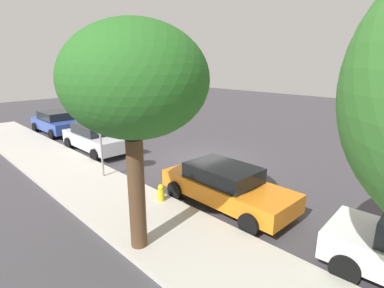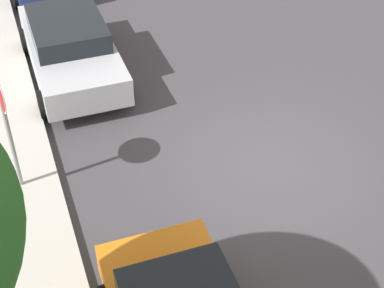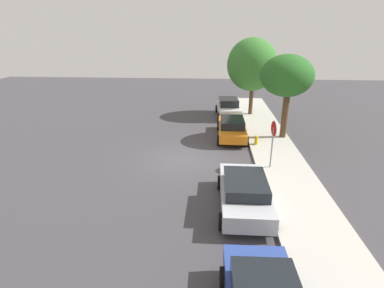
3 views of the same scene
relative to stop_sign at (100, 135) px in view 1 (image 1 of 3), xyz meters
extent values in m
plane|color=#423F44|center=(-0.97, -4.74, -1.84)|extent=(60.00, 60.00, 0.00)
cube|color=beige|center=(-0.97, 0.70, -1.77)|extent=(32.00, 2.80, 0.14)
cylinder|color=gray|center=(0.00, 0.00, -0.67)|extent=(0.08, 0.08, 2.33)
cylinder|color=white|center=(0.00, 0.00, 0.41)|extent=(0.81, 0.13, 0.81)
cylinder|color=red|center=(0.00, 0.00, 0.41)|extent=(0.75, 0.14, 0.76)
cube|color=silver|center=(3.71, -1.72, -1.20)|extent=(4.41, 1.88, 0.66)
cube|color=black|center=(3.88, -1.73, -0.65)|extent=(2.30, 1.65, 0.46)
cylinder|color=black|center=(2.22, -2.66, -1.52)|extent=(0.64, 0.22, 0.64)
cylinder|color=black|center=(2.22, -0.79, -1.52)|extent=(0.64, 0.22, 0.64)
cylinder|color=black|center=(5.21, -2.66, -1.52)|extent=(0.64, 0.22, 0.64)
cylinder|color=black|center=(5.21, -0.79, -1.52)|extent=(0.64, 0.22, 0.64)
cube|color=orange|center=(-4.91, -1.73, -1.25)|extent=(4.53, 1.79, 0.57)
cube|color=black|center=(-4.73, -1.73, -0.72)|extent=(2.30, 1.55, 0.49)
cylinder|color=black|center=(-3.37, -0.88, -1.52)|extent=(0.64, 0.23, 0.64)
cylinder|color=black|center=(-3.39, -2.61, -1.52)|extent=(0.64, 0.23, 0.64)
cylinder|color=black|center=(-6.43, -0.84, -1.52)|extent=(0.64, 0.23, 0.64)
cylinder|color=black|center=(-6.45, -2.58, -1.52)|extent=(0.64, 0.23, 0.64)
cube|color=#2D479E|center=(9.29, -1.76, -1.21)|extent=(4.19, 1.84, 0.65)
cube|color=black|center=(9.34, -1.76, -0.64)|extent=(2.22, 1.60, 0.49)
cylinder|color=black|center=(7.89, -2.67, -1.52)|extent=(0.64, 0.23, 0.64)
cylinder|color=black|center=(7.86, -0.90, -1.52)|extent=(0.64, 0.23, 0.64)
cylinder|color=black|center=(10.72, -2.63, -1.52)|extent=(0.64, 0.23, 0.64)
cylinder|color=black|center=(10.69, -0.85, -1.52)|extent=(0.64, 0.23, 0.64)
cylinder|color=black|center=(-8.91, -0.79, -1.52)|extent=(0.65, 0.26, 0.64)
cylinder|color=black|center=(-8.81, -2.49, -1.52)|extent=(0.65, 0.26, 0.64)
cylinder|color=#513823|center=(-4.89, 1.68, -0.40)|extent=(0.40, 0.40, 2.88)
ellipsoid|color=#286623|center=(-4.83, 1.52, 2.35)|extent=(3.29, 3.29, 2.61)
cylinder|color=gold|center=(-3.34, -0.28, -1.56)|extent=(0.22, 0.22, 0.55)
sphere|color=gold|center=(-3.34, -0.28, -1.23)|extent=(0.21, 0.21, 0.21)
cylinder|color=gold|center=(-3.19, -0.28, -1.51)|extent=(0.08, 0.09, 0.09)
camera|label=1|loc=(-10.49, 5.33, 2.76)|focal=28.00mm
camera|label=2|loc=(-8.78, -0.24, 5.87)|focal=55.00mm
camera|label=3|loc=(14.44, -3.14, 5.03)|focal=28.00mm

